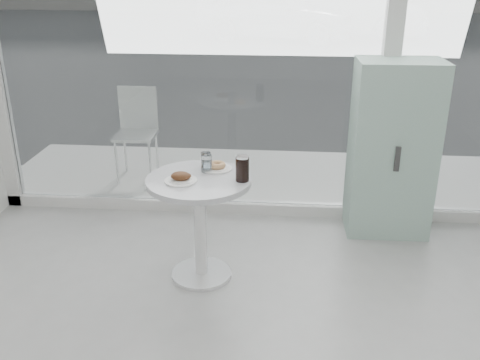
# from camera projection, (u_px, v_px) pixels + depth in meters

# --- Properties ---
(room_shell) EXTENTS (6.00, 6.00, 6.00)m
(room_shell) POSITION_uv_depth(u_px,v_px,m) (240.00, 111.00, 0.89)
(room_shell) COLOR white
(room_shell) RESTS_ON ground
(storefront) EXTENTS (5.00, 0.14, 3.00)m
(storefront) POSITION_uv_depth(u_px,v_px,m) (289.00, 19.00, 4.24)
(storefront) COLOR silver
(storefront) RESTS_ON ground
(main_table) EXTENTS (0.72, 0.72, 0.77)m
(main_table) POSITION_uv_depth(u_px,v_px,m) (200.00, 207.00, 3.71)
(main_table) COLOR white
(main_table) RESTS_ON ground
(patio_deck) EXTENTS (5.60, 1.60, 0.05)m
(patio_deck) POSITION_uv_depth(u_px,v_px,m) (276.00, 178.00, 5.62)
(patio_deck) COLOR beige
(patio_deck) RESTS_ON ground
(street) EXTENTS (40.00, 24.00, 0.00)m
(street) POSITION_uv_depth(u_px,v_px,m) (286.00, 34.00, 16.87)
(street) COLOR #3E3E3E
(street) RESTS_ON ground
(mint_cabinet) EXTENTS (0.67, 0.47, 1.44)m
(mint_cabinet) POSITION_uv_depth(u_px,v_px,m) (392.00, 149.00, 4.34)
(mint_cabinet) COLOR #8BB2A1
(mint_cabinet) RESTS_ON ground
(patio_chair) EXTENTS (0.41, 0.41, 0.92)m
(patio_chair) POSITION_uv_depth(u_px,v_px,m) (137.00, 127.00, 5.44)
(patio_chair) COLOR white
(patio_chair) RESTS_ON patio_deck
(car_white) EXTENTS (4.84, 2.96, 1.54)m
(car_white) POSITION_uv_depth(u_px,v_px,m) (275.00, 13.00, 15.30)
(car_white) COLOR silver
(car_white) RESTS_ON street
(car_silver) EXTENTS (5.03, 2.53, 1.58)m
(car_silver) POSITION_uv_depth(u_px,v_px,m) (344.00, 10.00, 15.87)
(car_silver) COLOR #999CA0
(car_silver) RESTS_ON street
(plate_fritter) EXTENTS (0.22, 0.22, 0.07)m
(plate_fritter) POSITION_uv_depth(u_px,v_px,m) (181.00, 178.00, 3.56)
(plate_fritter) COLOR white
(plate_fritter) RESTS_ON main_table
(plate_donut) EXTENTS (0.21, 0.21, 0.05)m
(plate_donut) POSITION_uv_depth(u_px,v_px,m) (217.00, 167.00, 3.78)
(plate_donut) COLOR white
(plate_donut) RESTS_ON main_table
(water_tumbler_a) EXTENTS (0.08, 0.08, 0.12)m
(water_tumbler_a) POSITION_uv_depth(u_px,v_px,m) (207.00, 164.00, 3.73)
(water_tumbler_a) COLOR white
(water_tumbler_a) RESTS_ON main_table
(water_tumbler_b) EXTENTS (0.07, 0.07, 0.12)m
(water_tumbler_b) POSITION_uv_depth(u_px,v_px,m) (206.00, 161.00, 3.79)
(water_tumbler_b) COLOR white
(water_tumbler_b) RESTS_ON main_table
(cola_glass) EXTENTS (0.09, 0.09, 0.18)m
(cola_glass) POSITION_uv_depth(u_px,v_px,m) (242.00, 169.00, 3.56)
(cola_glass) COLOR white
(cola_glass) RESTS_ON main_table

